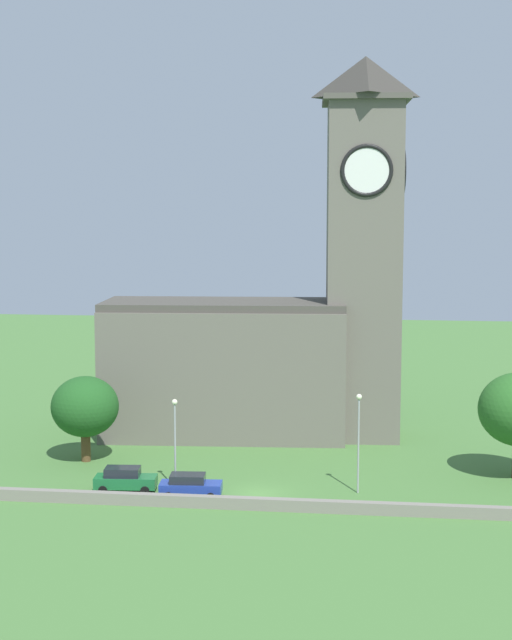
{
  "coord_description": "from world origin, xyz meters",
  "views": [
    {
      "loc": [
        8.33,
        -68.7,
        21.68
      ],
      "look_at": [
        -1.06,
        7.44,
        12.5
      ],
      "focal_mm": 52.61,
      "sensor_mm": 36.0,
      "label": 1
    }
  ],
  "objects_px": {
    "tree_riverside_east": "(85,407)",
    "church": "(276,324)",
    "car_blue": "(190,486)",
    "streetlamp_west_mid": "(175,429)",
    "streetlamp_central": "(359,428)",
    "car_green": "(125,479)"
  },
  "relations": [
    {
      "from": "car_blue",
      "to": "streetlamp_west_mid",
      "type": "bearing_deg",
      "value": 126.02
    },
    {
      "from": "church",
      "to": "streetlamp_west_mid",
      "type": "relative_size",
      "value": 5.04
    },
    {
      "from": "tree_riverside_east",
      "to": "car_blue",
      "type": "bearing_deg",
      "value": -39.26
    },
    {
      "from": "car_green",
      "to": "tree_riverside_east",
      "type": "relative_size",
      "value": 0.66
    },
    {
      "from": "car_green",
      "to": "tree_riverside_east",
      "type": "bearing_deg",
      "value": 124.76
    },
    {
      "from": "streetlamp_west_mid",
      "to": "tree_riverside_east",
      "type": "xyz_separation_m",
      "value": [
        -9.27,
        6.69,
        0.07
      ]
    },
    {
      "from": "tree_riverside_east",
      "to": "church",
      "type": "bearing_deg",
      "value": 36.6
    },
    {
      "from": "car_green",
      "to": "tree_riverside_east",
      "type": "height_order",
      "value": "tree_riverside_east"
    },
    {
      "from": "car_green",
      "to": "car_blue",
      "type": "bearing_deg",
      "value": -8.59
    },
    {
      "from": "car_blue",
      "to": "streetlamp_west_mid",
      "type": "xyz_separation_m",
      "value": [
        -1.58,
        2.17,
        3.8
      ]
    },
    {
      "from": "church",
      "to": "tree_riverside_east",
      "type": "relative_size",
      "value": 4.79
    },
    {
      "from": "church",
      "to": "tree_riverside_east",
      "type": "distance_m",
      "value": 19.94
    },
    {
      "from": "church",
      "to": "tree_riverside_east",
      "type": "xyz_separation_m",
      "value": [
        -15.26,
        -11.33,
        -6.02
      ]
    },
    {
      "from": "streetlamp_west_mid",
      "to": "church",
      "type": "bearing_deg",
      "value": 71.61
    },
    {
      "from": "car_green",
      "to": "streetlamp_central",
      "type": "bearing_deg",
      "value": 5.74
    },
    {
      "from": "streetlamp_central",
      "to": "tree_riverside_east",
      "type": "relative_size",
      "value": 1.04
    },
    {
      "from": "church",
      "to": "car_blue",
      "type": "height_order",
      "value": "church"
    },
    {
      "from": "car_green",
      "to": "streetlamp_west_mid",
      "type": "height_order",
      "value": "streetlamp_west_mid"
    },
    {
      "from": "tree_riverside_east",
      "to": "car_green",
      "type": "bearing_deg",
      "value": -55.24
    },
    {
      "from": "car_green",
      "to": "church",
      "type": "bearing_deg",
      "value": 63.55
    },
    {
      "from": "church",
      "to": "car_blue",
      "type": "distance_m",
      "value": 22.92
    },
    {
      "from": "streetlamp_west_mid",
      "to": "streetlamp_central",
      "type": "bearing_deg",
      "value": 1.65
    }
  ]
}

